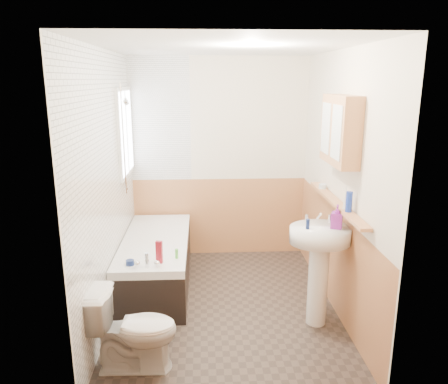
{
  "coord_description": "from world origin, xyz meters",
  "views": [
    {
      "loc": [
        -0.21,
        -4.0,
        2.23
      ],
      "look_at": [
        0.0,
        0.15,
        1.15
      ],
      "focal_mm": 35.0,
      "sensor_mm": 36.0,
      "label": 1
    }
  ],
  "objects_px": {
    "bathtub": "(156,261)",
    "sink": "(319,255)",
    "pine_shelf": "(336,202)",
    "toilet": "(134,330)",
    "medicine_cabinet": "(340,130)"
  },
  "relations": [
    {
      "from": "toilet",
      "to": "sink",
      "type": "distance_m",
      "value": 1.73
    },
    {
      "from": "bathtub",
      "to": "toilet",
      "type": "bearing_deg",
      "value": -91.2
    },
    {
      "from": "bathtub",
      "to": "medicine_cabinet",
      "type": "xyz_separation_m",
      "value": [
        1.74,
        -0.68,
        1.5
      ]
    },
    {
      "from": "toilet",
      "to": "medicine_cabinet",
      "type": "relative_size",
      "value": 1.0
    },
    {
      "from": "toilet",
      "to": "sink",
      "type": "height_order",
      "value": "sink"
    },
    {
      "from": "pine_shelf",
      "to": "medicine_cabinet",
      "type": "xyz_separation_m",
      "value": [
        -0.03,
        -0.06,
        0.68
      ]
    },
    {
      "from": "sink",
      "to": "pine_shelf",
      "type": "xyz_separation_m",
      "value": [
        0.2,
        0.24,
        0.43
      ]
    },
    {
      "from": "sink",
      "to": "pine_shelf",
      "type": "bearing_deg",
      "value": 38.27
    },
    {
      "from": "bathtub",
      "to": "sink",
      "type": "xyz_separation_m",
      "value": [
        1.57,
        -0.86,
        0.39
      ]
    },
    {
      "from": "toilet",
      "to": "sink",
      "type": "xyz_separation_m",
      "value": [
        1.6,
        0.57,
        0.35
      ]
    },
    {
      "from": "bathtub",
      "to": "toilet",
      "type": "xyz_separation_m",
      "value": [
        -0.03,
        -1.43,
        0.05
      ]
    },
    {
      "from": "sink",
      "to": "medicine_cabinet",
      "type": "xyz_separation_m",
      "value": [
        0.17,
        0.18,
        1.11
      ]
    },
    {
      "from": "bathtub",
      "to": "sink",
      "type": "relative_size",
      "value": 1.59
    },
    {
      "from": "bathtub",
      "to": "pine_shelf",
      "type": "height_order",
      "value": "pine_shelf"
    },
    {
      "from": "sink",
      "to": "pine_shelf",
      "type": "relative_size",
      "value": 0.69
    }
  ]
}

